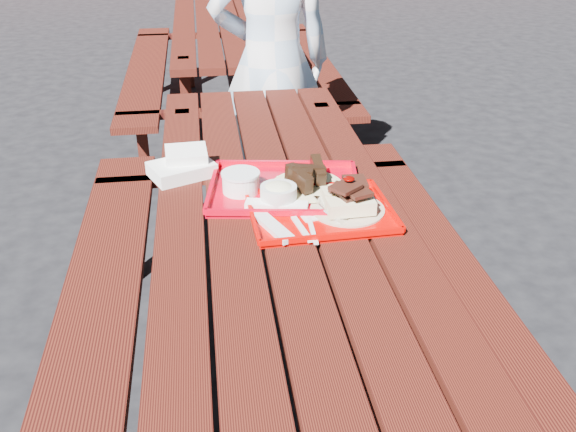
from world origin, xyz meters
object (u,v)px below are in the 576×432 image
object	(u,v)px
picnic_table_near	(281,266)
picnic_table_far	(230,47)
person	(272,63)
far_tray	(282,187)
near_tray	(319,203)

from	to	relation	value
picnic_table_near	picnic_table_far	xyz separation A→B (m)	(0.00, 2.80, 0.00)
person	far_tray	bearing A→B (deg)	81.43
picnic_table_near	person	world-z (taller)	person
picnic_table_near	picnic_table_far	bearing A→B (deg)	90.00
picnic_table_near	person	bearing A→B (deg)	84.53
picnic_table_near	near_tray	world-z (taller)	near_tray
picnic_table_far	near_tray	size ratio (longest dim) A/B	5.58
far_tray	person	world-z (taller)	person
near_tray	picnic_table_near	bearing A→B (deg)	172.90
picnic_table_far	far_tray	bearing A→B (deg)	-89.60
picnic_table_near	far_tray	world-z (taller)	far_tray
picnic_table_near	far_tray	bearing A→B (deg)	81.74
near_tray	person	distance (m)	1.41
picnic_table_far	near_tray	distance (m)	2.82
picnic_table_far	near_tray	xyz separation A→B (m)	(0.11, -2.81, 0.22)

